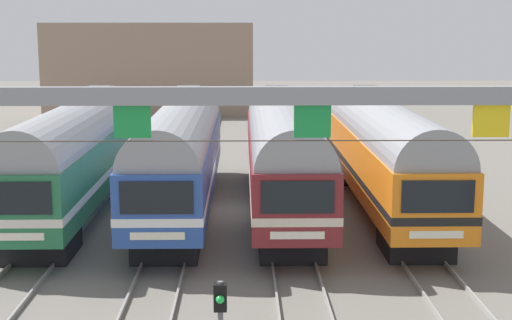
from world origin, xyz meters
TOP-DOWN VIEW (x-y plane):
  - ground_plane at (0.00, 0.00)m, footprint 160.00×160.00m
  - track_bed at (0.00, 17.00)m, footprint 14.61×70.00m
  - commuter_train_green at (-6.55, -0.00)m, footprint 2.88×18.06m
  - commuter_train_blue at (-2.18, -0.00)m, footprint 2.88×18.06m
  - commuter_train_maroon at (2.18, -0.00)m, footprint 2.88×18.06m
  - commuter_train_orange at (6.55, -0.00)m, footprint 2.88×18.06m
  - catenary_gantry at (0.00, -13.50)m, footprint 18.35×0.44m
  - yard_signal_mast at (0.00, -16.35)m, footprint 0.28×0.35m
  - maintenance_building at (-8.06, 39.61)m, footprint 18.91×10.00m

SIDE VIEW (x-z plane):
  - ground_plane at x=0.00m, z-range 0.00..0.00m
  - track_bed at x=0.00m, z-range 0.00..0.15m
  - yard_signal_mast at x=0.00m, z-range 0.52..3.09m
  - commuter_train_green at x=-6.55m, z-range 0.16..5.21m
  - commuter_train_blue at x=-2.18m, z-range 0.16..5.21m
  - commuter_train_maroon at x=2.18m, z-range 0.16..5.21m
  - commuter_train_orange at x=6.55m, z-range 0.16..5.21m
  - maintenance_building at x=-8.06m, z-range 0.00..8.30m
  - catenary_gantry at x=0.00m, z-range 1.66..8.63m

